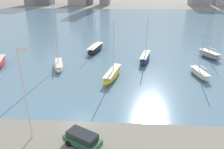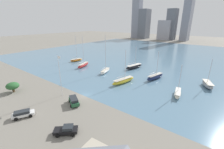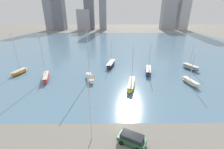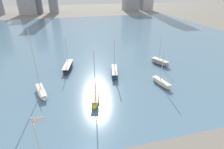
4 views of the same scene
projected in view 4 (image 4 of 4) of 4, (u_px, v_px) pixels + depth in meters
The scene contains 7 objects.
harbor_water at pixel (71, 40), 88.78m from camera, with size 180.00×140.00×0.00m.
sailboat_gray at pixel (160, 62), 60.51m from camera, with size 5.26×7.98×9.90m.
sailboat_cream at pixel (161, 83), 47.99m from camera, with size 3.35×7.83×9.54m.
sailboat_black at pixel (68, 67), 57.03m from camera, with size 4.77×10.92×10.31m.
sailboat_yellow at pixel (95, 95), 42.34m from camera, with size 4.32×10.75×12.07m.
sailboat_white at pixel (41, 91), 43.92m from camera, with size 4.27×8.82×16.26m.
sailboat_navy at pixel (114, 72), 53.43m from camera, with size 4.20×9.87×10.85m.
Camera 4 is at (-0.98, -19.56, 24.73)m, focal length 28.00 mm.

